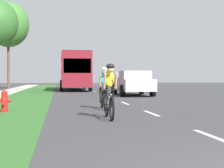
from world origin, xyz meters
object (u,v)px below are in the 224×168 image
(cyclist_trailing, at_px, (104,88))
(fire_hydrant_red, at_px, (4,101))
(pickup_silver, at_px, (133,83))
(bus_maroon, at_px, (74,70))
(cyclist_lead, at_px, (109,91))
(street_tree_far, at_px, (8,25))

(cyclist_trailing, bearing_deg, fire_hydrant_red, -171.49)
(pickup_silver, relative_size, bus_maroon, 0.44)
(cyclist_lead, xyz_separation_m, pickup_silver, (3.49, 12.95, 0.02))
(bus_maroon, bearing_deg, street_tree_far, 167.79)
(cyclist_trailing, bearing_deg, cyclist_lead, -94.51)
(cyclist_trailing, relative_size, street_tree_far, 0.20)
(pickup_silver, xyz_separation_m, street_tree_far, (-9.89, 12.89, 5.66))
(fire_hydrant_red, xyz_separation_m, bus_maroon, (3.36, 21.87, 1.61))
(cyclist_lead, height_order, pickup_silver, pickup_silver)
(fire_hydrant_red, distance_m, cyclist_lead, 4.19)
(fire_hydrant_red, bearing_deg, cyclist_lead, -37.91)
(fire_hydrant_red, xyz_separation_m, cyclist_lead, (3.29, -2.56, 0.44))
(fire_hydrant_red, relative_size, pickup_silver, 0.15)
(cyclist_trailing, bearing_deg, pickup_silver, 71.74)
(cyclist_lead, xyz_separation_m, cyclist_trailing, (0.24, 3.09, 0.00))
(cyclist_lead, height_order, street_tree_far, street_tree_far)
(cyclist_trailing, xyz_separation_m, pickup_silver, (3.25, 9.85, 0.02))
(pickup_silver, bearing_deg, cyclist_lead, -105.11)
(fire_hydrant_red, bearing_deg, street_tree_far, 97.60)
(fire_hydrant_red, height_order, bus_maroon, bus_maroon)
(cyclist_lead, xyz_separation_m, bus_maroon, (0.07, 24.44, 1.17))
(street_tree_far, bearing_deg, fire_hydrant_red, -82.40)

